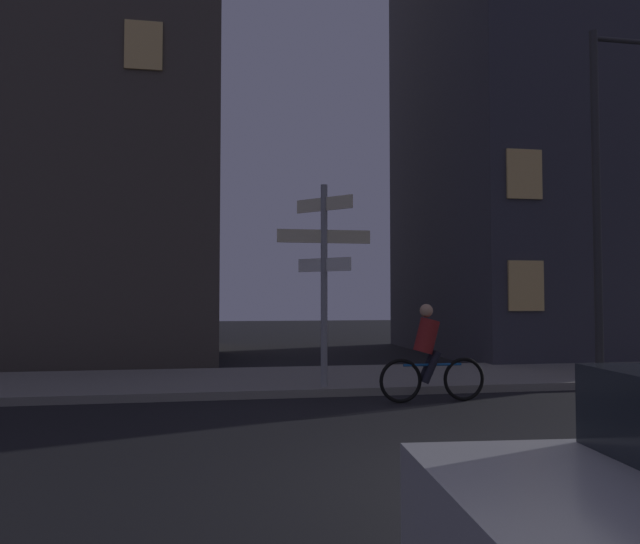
{
  "coord_description": "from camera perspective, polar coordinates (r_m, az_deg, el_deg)",
  "views": [
    {
      "loc": [
        -2.7,
        -4.85,
        1.71
      ],
      "look_at": [
        -0.85,
        5.86,
        2.18
      ],
      "focal_mm": 33.84,
      "sensor_mm": 36.0,
      "label": 1
    }
  ],
  "objects": [
    {
      "name": "street_lamp",
      "position": [
        13.59,
        25.35,
        8.4
      ],
      "size": [
        1.67,
        0.28,
        6.99
      ],
      "color": "#2D2D30",
      "rests_on": "sidewalk_kerb"
    },
    {
      "name": "cyclist",
      "position": [
        10.18,
        10.32,
        -7.85
      ],
      "size": [
        1.82,
        0.33,
        1.61
      ],
      "color": "black",
      "rests_on": "ground_plane"
    },
    {
      "name": "building_left_block",
      "position": [
        21.59,
        -25.55,
        21.21
      ],
      "size": [
        11.21,
        8.19,
        20.59
      ],
      "color": "#4C443D",
      "rests_on": "ground_plane"
    },
    {
      "name": "building_right_block",
      "position": [
        21.15,
        21.4,
        11.81
      ],
      "size": [
        8.55,
        8.44,
        13.72
      ],
      "color": "#383842",
      "rests_on": "ground_plane"
    },
    {
      "name": "sidewalk_kerb",
      "position": [
        12.43,
        2.85,
        -10.05
      ],
      "size": [
        40.0,
        3.5,
        0.14
      ],
      "primitive_type": "cube",
      "color": "gray",
      "rests_on": "ground_plane"
    },
    {
      "name": "ground_plane",
      "position": [
        5.81,
        19.58,
        -19.47
      ],
      "size": [
        80.0,
        80.0,
        0.0
      ],
      "primitive_type": "plane",
      "color": "black"
    },
    {
      "name": "signpost",
      "position": [
        10.78,
        0.39,
        0.49
      ],
      "size": [
        1.7,
        0.87,
        3.61
      ],
      "color": "gray",
      "rests_on": "sidewalk_kerb"
    }
  ]
}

